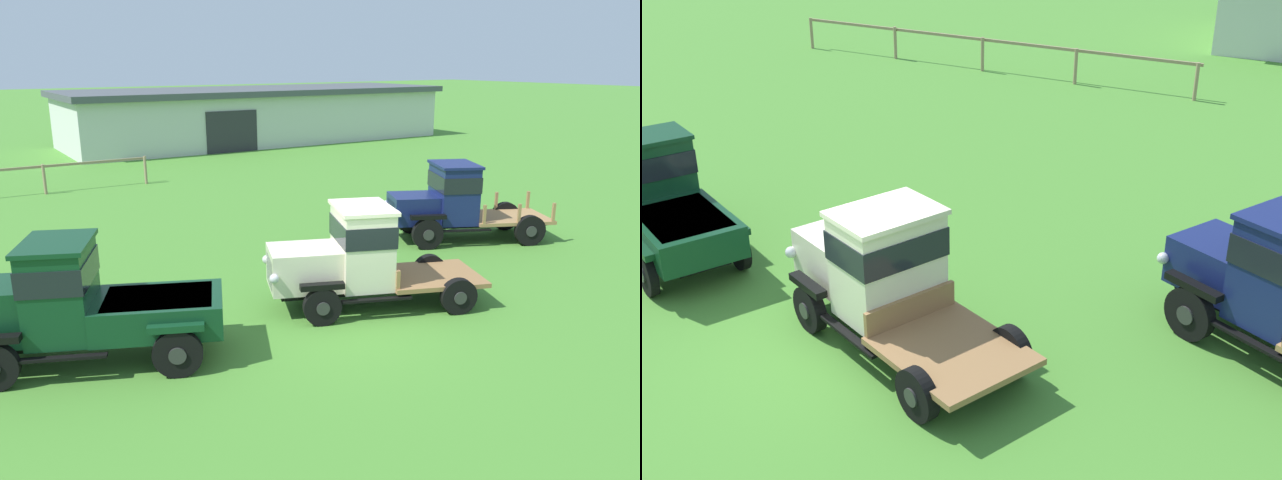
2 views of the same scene
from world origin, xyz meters
TOP-DOWN VIEW (x-y plane):
  - ground_plane at (0.00, 0.00)m, footprint 240.00×240.00m
  - farm_shed at (12.10, 27.60)m, footprint 24.98×8.47m
  - vintage_truck_foreground_near at (-5.14, 0.96)m, footprint 4.88×3.30m
  - vintage_truck_second_in_line at (0.48, 0.48)m, footprint 4.99×3.23m
  - vintage_truck_midrow_center at (6.02, 3.24)m, footprint 5.06×3.59m
  - oil_drum_beside_row at (9.30, 6.91)m, footprint 0.61×0.61m

SIDE VIEW (x-z plane):
  - ground_plane at x=0.00m, z-range 0.00..0.00m
  - oil_drum_beside_row at x=9.30m, z-range 0.00..0.87m
  - vintage_truck_foreground_near at x=-5.14m, z-range -0.02..2.26m
  - vintage_truck_second_in_line at x=0.48m, z-range 0.01..2.28m
  - vintage_truck_midrow_center at x=6.02m, z-range 0.02..2.35m
  - farm_shed at x=12.10m, z-range 0.02..3.49m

